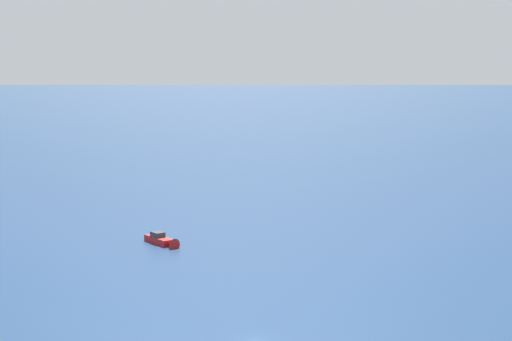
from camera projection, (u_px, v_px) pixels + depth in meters
The scene contains 2 objects.
ground_plane at pixel (256, 341), 127.51m from camera, with size 2000.00×2000.00×0.00m, color navy.
motorboat_near_centre at pixel (163, 241), 189.99m from camera, with size 10.43×6.89×2.99m.
Camera 1 is at (120.94, -22.84, 41.12)m, focal length 63.38 mm.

